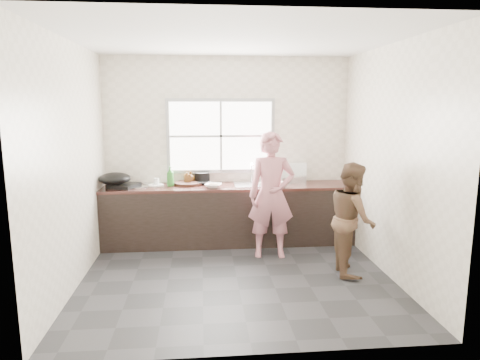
{
  "coord_description": "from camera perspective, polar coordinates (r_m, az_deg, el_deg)",
  "views": [
    {
      "loc": [
        -0.39,
        -4.76,
        2.01
      ],
      "look_at": [
        0.1,
        0.65,
        1.05
      ],
      "focal_mm": 32.0,
      "sensor_mm": 36.0,
      "label": 1
    }
  ],
  "objects": [
    {
      "name": "floor",
      "position": [
        5.19,
        -0.46,
        -12.85
      ],
      "size": [
        3.6,
        3.2,
        0.01
      ],
      "primitive_type": "cube",
      "color": "#2A2A2D",
      "rests_on": "ground"
    },
    {
      "name": "wall_front",
      "position": [
        3.25,
        1.87,
        -1.74
      ],
      "size": [
        3.6,
        0.01,
        2.7
      ],
      "primitive_type": "cube",
      "color": "beige",
      "rests_on": "ground"
    },
    {
      "name": "wok",
      "position": [
        6.15,
        -16.36,
        0.19
      ],
      "size": [
        0.5,
        0.5,
        0.17
      ],
      "primitive_type": "ellipsoid",
      "rotation": [
        0.0,
        0.0,
        -0.15
      ],
      "color": "black",
      "rests_on": "burner"
    },
    {
      "name": "bowl_crabs",
      "position": [
        6.06,
        4.88,
        -0.65
      ],
      "size": [
        0.22,
        0.22,
        0.06
      ],
      "primitive_type": "imported",
      "rotation": [
        0.0,
        0.0,
        0.17
      ],
      "color": "silver",
      "rests_on": "countertop"
    },
    {
      "name": "countertop",
      "position": [
        6.18,
        -1.47,
        -0.9
      ],
      "size": [
        3.6,
        0.64,
        0.04
      ],
      "primitive_type": "cube",
      "color": "#341A15",
      "rests_on": "cabinet"
    },
    {
      "name": "ceiling",
      "position": [
        4.83,
        -0.5,
        18.29
      ],
      "size": [
        3.6,
        3.2,
        0.01
      ],
      "primitive_type": "cube",
      "color": "silver",
      "rests_on": "wall_back"
    },
    {
      "name": "wall_back",
      "position": [
        6.41,
        -1.67,
        4.12
      ],
      "size": [
        3.6,
        0.01,
        2.7
      ],
      "primitive_type": "cube",
      "color": "silver",
      "rests_on": "ground"
    },
    {
      "name": "cabinet",
      "position": [
        6.27,
        -1.45,
        -4.76
      ],
      "size": [
        3.6,
        0.62,
        0.82
      ],
      "primitive_type": "cube",
      "color": "black",
      "rests_on": "floor"
    },
    {
      "name": "window_glazing",
      "position": [
        6.35,
        -2.56,
        5.86
      ],
      "size": [
        1.5,
        0.01,
        1.0
      ],
      "primitive_type": "cube",
      "color": "white",
      "rests_on": "window_frame"
    },
    {
      "name": "bowl_mince",
      "position": [
        6.0,
        -3.59,
        -0.76
      ],
      "size": [
        0.29,
        0.29,
        0.06
      ],
      "primitive_type": "imported",
      "rotation": [
        0.0,
        0.0,
        -0.34
      ],
      "color": "white",
      "rests_on": "countertop"
    },
    {
      "name": "cleaver",
      "position": [
        6.22,
        -4.69,
        -0.26
      ],
      "size": [
        0.24,
        0.16,
        0.01
      ],
      "primitive_type": "cube",
      "rotation": [
        0.0,
        0.0,
        0.25
      ],
      "color": "silver",
      "rests_on": "cutting_board"
    },
    {
      "name": "bottle_brown_tall",
      "position": [
        6.29,
        -7.07,
        0.32
      ],
      "size": [
        0.1,
        0.11,
        0.2
      ],
      "primitive_type": "imported",
      "rotation": [
        0.0,
        0.0,
        0.2
      ],
      "color": "#513314",
      "rests_on": "countertop"
    },
    {
      "name": "bottle_brown_short",
      "position": [
        6.37,
        -6.57,
        0.31
      ],
      "size": [
        0.13,
        0.13,
        0.16
      ],
      "primitive_type": "imported",
      "rotation": [
        0.0,
        0.0,
        0.02
      ],
      "color": "#492D12",
      "rests_on": "countertop"
    },
    {
      "name": "bottle_green",
      "position": [
        6.17,
        -9.28,
        0.49
      ],
      "size": [
        0.14,
        0.14,
        0.28
      ],
      "primitive_type": "imported",
      "rotation": [
        0.0,
        0.0,
        0.42
      ],
      "color": "#2B7927",
      "rests_on": "countertop"
    },
    {
      "name": "woman",
      "position": [
        5.66,
        4.2,
        -2.55
      ],
      "size": [
        0.6,
        0.42,
        1.56
      ],
      "primitive_type": "imported",
      "rotation": [
        0.0,
        0.0,
        -0.08
      ],
      "color": "#CA7984",
      "rests_on": "floor"
    },
    {
      "name": "burner",
      "position": [
        6.23,
        -15.24,
        -0.71
      ],
      "size": [
        0.47,
        0.47,
        0.05
      ],
      "primitive_type": "cube",
      "rotation": [
        0.0,
        0.0,
        -0.4
      ],
      "color": "black",
      "rests_on": "countertop"
    },
    {
      "name": "person_side",
      "position": [
        5.28,
        14.71,
        -4.98
      ],
      "size": [
        0.58,
        0.71,
        1.35
      ],
      "primitive_type": "imported",
      "rotation": [
        0.0,
        0.0,
        1.46
      ],
      "color": "brown",
      "rests_on": "floor"
    },
    {
      "name": "pot_lid_left",
      "position": [
        6.2,
        -13.34,
        -0.87
      ],
      "size": [
        0.33,
        0.33,
        0.01
      ],
      "primitive_type": "cylinder",
      "rotation": [
        0.0,
        0.0,
        0.23
      ],
      "color": "#B2B5B9",
      "rests_on": "countertop"
    },
    {
      "name": "dish_rack",
      "position": [
        6.5,
        6.73,
        1.11
      ],
      "size": [
        0.45,
        0.37,
        0.3
      ],
      "primitive_type": "cube",
      "rotation": [
        0.0,
        0.0,
        0.23
      ],
      "color": "silver",
      "rests_on": "countertop"
    },
    {
      "name": "faucet",
      "position": [
        6.37,
        1.55,
        1.0
      ],
      "size": [
        0.02,
        0.02,
        0.3
      ],
      "primitive_type": "cylinder",
      "color": "silver",
      "rests_on": "countertop"
    },
    {
      "name": "wall_right",
      "position": [
        5.29,
        19.43,
        2.27
      ],
      "size": [
        0.01,
        3.2,
        2.7
      ],
      "primitive_type": "cube",
      "color": "beige",
      "rests_on": "ground"
    },
    {
      "name": "pot_lid_right",
      "position": [
        6.42,
        -11.61,
        -0.43
      ],
      "size": [
        0.37,
        0.37,
        0.01
      ],
      "primitive_type": "cylinder",
      "rotation": [
        0.0,
        0.0,
        -0.41
      ],
      "color": "silver",
      "rests_on": "countertop"
    },
    {
      "name": "wall_left",
      "position": [
        5.01,
        -21.54,
        1.74
      ],
      "size": [
        0.01,
        3.2,
        2.7
      ],
      "primitive_type": "cube",
      "color": "beige",
      "rests_on": "ground"
    },
    {
      "name": "window_frame",
      "position": [
        6.37,
        -2.57,
        5.88
      ],
      "size": [
        1.6,
        0.05,
        1.1
      ],
      "primitive_type": "cube",
      "color": "#9EA0A5",
      "rests_on": "wall_back"
    },
    {
      "name": "plate_food",
      "position": [
        6.25,
        -11.14,
        -0.68
      ],
      "size": [
        0.28,
        0.28,
        0.02
      ],
      "primitive_type": "cylinder",
      "rotation": [
        0.0,
        0.0,
        -0.32
      ],
      "color": "white",
      "rests_on": "countertop"
    },
    {
      "name": "bowl_held",
      "position": [
        6.12,
        3.07,
        -0.52
      ],
      "size": [
        0.26,
        0.26,
        0.06
      ],
      "primitive_type": "imported",
      "rotation": [
        0.0,
        0.0,
        0.4
      ],
      "color": "white",
      "rests_on": "countertop"
    },
    {
      "name": "black_pot",
      "position": [
        6.37,
        -5.06,
        0.32
      ],
      "size": [
        0.26,
        0.26,
        0.16
      ],
      "primitive_type": "cylinder",
      "rotation": [
        0.0,
        0.0,
        0.17
      ],
      "color": "black",
      "rests_on": "countertop"
    },
    {
      "name": "cutting_board",
      "position": [
        6.26,
        -6.96,
        -0.45
      ],
      "size": [
        0.42,
        0.42,
        0.04
      ],
      "primitive_type": "cylinder",
      "rotation": [
        0.0,
        0.0,
        0.04
      ],
      "color": "black",
      "rests_on": "countertop"
    },
    {
      "name": "sink",
      "position": [
        6.2,
        1.76,
        -0.62
      ],
      "size": [
        0.55,
        0.45,
        0.02
      ],
      "primitive_type": "cube",
      "color": "silver",
      "rests_on": "countertop"
    },
    {
      "name": "glass_jar",
      "position": [
        6.25,
        -11.08,
        -0.25
      ],
      "size": [
        0.09,
        0.09,
        0.11
      ],
      "primitive_type": "cylinder",
      "rotation": [
        0.0,
        0.0,
        0.23
      ],
      "color": "white",
      "rests_on": "countertop"
    }
  ]
}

